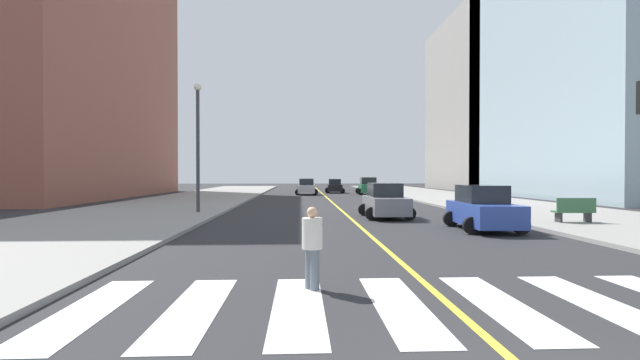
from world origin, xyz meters
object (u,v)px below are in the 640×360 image
car_silver_nearest (307,187)px  car_green_fifth (368,186)px  park_bench (574,211)px  pedestrian_crossing (312,244)px  car_gray_fourth (385,202)px  street_lamp (198,136)px  car_blue_third (483,209)px  car_black_second (335,186)px

car_silver_nearest → car_green_fifth: (7.23, 0.63, 0.07)m
park_bench → pedestrian_crossing: 16.14m
car_silver_nearest → car_gray_fourth: car_silver_nearest is taller
street_lamp → park_bench: bearing=-18.9°
park_bench → car_blue_third: bearing=106.6°
car_black_second → street_lamp: 31.37m
car_black_second → car_green_fifth: (3.59, -4.42, 0.11)m
car_green_fifth → street_lamp: street_lamp is taller
car_black_second → street_lamp: size_ratio=0.54×
car_silver_nearest → car_gray_fourth: bearing=-80.0°
car_silver_nearest → street_lamp: street_lamp is taller
car_blue_third → car_gray_fourth: car_blue_third is taller
park_bench → street_lamp: 19.90m
pedestrian_crossing → street_lamp: bearing=-13.5°
car_blue_third → car_gray_fourth: bearing=-57.6°
car_blue_third → car_green_fifth: car_green_fifth is taller
park_bench → street_lamp: size_ratio=0.24×
pedestrian_crossing → car_silver_nearest: bearing=-34.4°
car_silver_nearest → park_bench: 32.86m
car_black_second → car_gray_fourth: car_gray_fourth is taller
car_gray_fourth → car_blue_third: bearing=120.1°
car_gray_fourth → street_lamp: size_ratio=0.56×
street_lamp → pedestrian_crossing: bearing=-69.8°
street_lamp → car_green_fifth: bearing=60.9°
car_gray_fourth → car_silver_nearest: bearing=-81.9°
car_black_second → pedestrian_crossing: 46.39m
car_blue_third → pedestrian_crossing: size_ratio=2.54×
car_silver_nearest → car_blue_third: car_blue_third is taller
car_silver_nearest → pedestrian_crossing: size_ratio=2.53×
car_blue_third → park_bench: 4.98m
park_bench → pedestrian_crossing: (-12.26, -10.49, 0.24)m
car_silver_nearest → pedestrian_crossing: car_silver_nearest is taller
car_black_second → street_lamp: street_lamp is taller
car_gray_fourth → park_bench: 8.87m
car_gray_fourth → street_lamp: street_lamp is taller
pedestrian_crossing → car_blue_third: bearing=-72.8°
pedestrian_crossing → street_lamp: size_ratio=0.22×
car_green_fifth → pedestrian_crossing: 42.50m
car_gray_fourth → park_bench: bearing=153.0°
car_green_fifth → park_bench: bearing=100.9°
street_lamp → car_blue_third: bearing=-29.2°
car_silver_nearest → pedestrian_crossing: (-0.47, -41.17, 0.05)m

